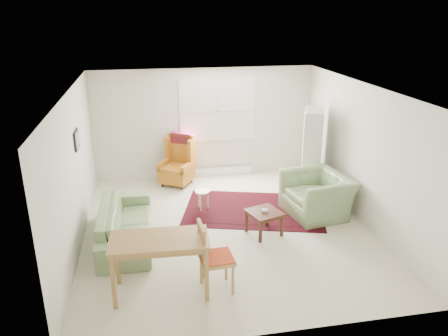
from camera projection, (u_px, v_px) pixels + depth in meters
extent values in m
cube|color=beige|center=(227.00, 228.00, 7.84)|extent=(5.00, 5.50, 0.01)
cube|color=white|center=(227.00, 89.00, 6.98)|extent=(5.00, 5.50, 0.01)
cube|color=silver|center=(204.00, 123.00, 9.95)|extent=(5.00, 0.04, 2.50)
cube|color=silver|center=(274.00, 244.00, 4.87)|extent=(5.00, 0.04, 2.50)
cube|color=silver|center=(74.00, 172.00, 6.98)|extent=(0.04, 5.50, 2.50)
cube|color=silver|center=(364.00, 154.00, 7.84)|extent=(0.04, 5.50, 2.50)
cube|color=white|center=(217.00, 110.00, 9.88)|extent=(1.72, 0.06, 1.42)
cube|color=white|center=(217.00, 110.00, 9.88)|extent=(1.60, 0.02, 1.30)
cube|color=silver|center=(218.00, 171.00, 10.33)|extent=(1.60, 0.12, 0.18)
cube|color=black|center=(77.00, 140.00, 7.31)|extent=(0.03, 0.42, 0.32)
cube|color=tan|center=(77.00, 140.00, 7.31)|extent=(0.01, 0.34, 0.24)
imported|color=#738E5F|center=(125.00, 217.00, 7.33)|extent=(0.87, 2.14, 0.86)
imported|color=#738E5F|center=(317.00, 191.00, 8.26)|extent=(1.24, 1.36, 0.94)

